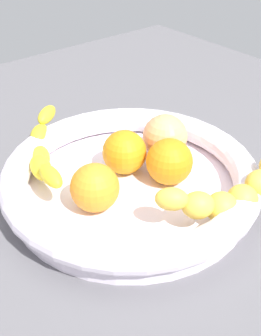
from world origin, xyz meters
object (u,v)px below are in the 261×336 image
object	(u,v)px
banana_draped_left	(42,151)
orange_front	(124,152)
peach_blush	(165,137)
orange_mid_right	(95,188)
fruit_bowl	(130,179)
orange_mid_left	(169,162)
banana_draped_right	(229,195)

from	to	relation	value
banana_draped_left	orange_front	size ratio (longest dim) A/B	3.18
peach_blush	banana_draped_left	bearing A→B (deg)	-29.00
orange_front	orange_mid_right	world-z (taller)	same
banana_draped_left	orange_mid_right	bearing A→B (deg)	92.77
fruit_bowl	orange_front	size ratio (longest dim) A/B	5.57
orange_mid_left	fruit_bowl	bearing A→B (deg)	-27.80
fruit_bowl	banana_draped_right	world-z (taller)	banana_draped_right
banana_draped_right	banana_draped_left	bearing A→B (deg)	-63.43
banana_draped_left	orange_mid_right	xyz separation A→B (cm)	(-0.61, 12.62, 0.25)
orange_front	orange_mid_left	distance (cm)	6.86
fruit_bowl	peach_blush	size ratio (longest dim) A/B	5.24
orange_mid_right	banana_draped_right	bearing A→B (deg)	133.91
banana_draped_left	fruit_bowl	bearing A→B (deg)	121.60
banana_draped_right	peach_blush	world-z (taller)	peach_blush
orange_mid_right	fruit_bowl	bearing A→B (deg)	-172.87
banana_draped_right	orange_mid_right	world-z (taller)	orange_mid_right
orange_front	peach_blush	bearing A→B (deg)	174.58
fruit_bowl	banana_draped_left	distance (cm)	13.96
banana_draped_left	orange_front	bearing A→B (deg)	136.95
fruit_bowl	orange_mid_left	world-z (taller)	orange_mid_left
fruit_bowl	banana_draped_right	bearing A→B (deg)	111.65
orange_front	fruit_bowl	bearing A→B (deg)	63.99
orange_front	orange_mid_right	size ratio (longest dim) A/B	1.00
banana_draped_right	orange_mid_right	bearing A→B (deg)	-46.09
fruit_bowl	banana_draped_left	bearing A→B (deg)	-58.40
orange_mid_left	peach_blush	bearing A→B (deg)	-127.76
orange_front	banana_draped_right	bearing A→B (deg)	102.05
orange_mid_left	orange_mid_right	world-z (taller)	orange_mid_left
orange_front	peach_blush	distance (cm)	7.42
orange_front	banana_draped_left	bearing A→B (deg)	-43.05
peach_blush	orange_front	bearing A→B (deg)	-5.42
peach_blush	banana_draped_right	bearing A→B (deg)	76.41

